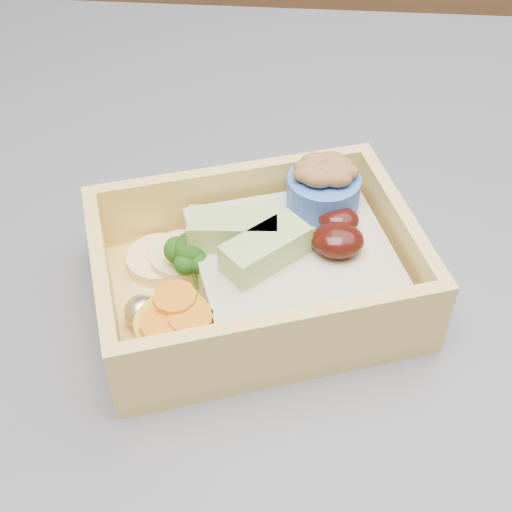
{
  "coord_description": "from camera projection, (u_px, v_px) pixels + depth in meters",
  "views": [
    {
      "loc": [
        0.05,
        -0.34,
        1.23
      ],
      "look_at": [
        0.02,
        -0.06,
        0.95
      ],
      "focal_mm": 50.0,
      "sensor_mm": 36.0,
      "label": 1
    }
  ],
  "objects": [
    {
      "name": "bento_box",
      "position": [
        265.0,
        266.0,
        0.41
      ],
      "size": [
        0.21,
        0.18,
        0.07
      ],
      "rotation": [
        0.0,
        0.0,
        0.33
      ],
      "color": "#EEC762",
      "rests_on": "island"
    }
  ]
}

